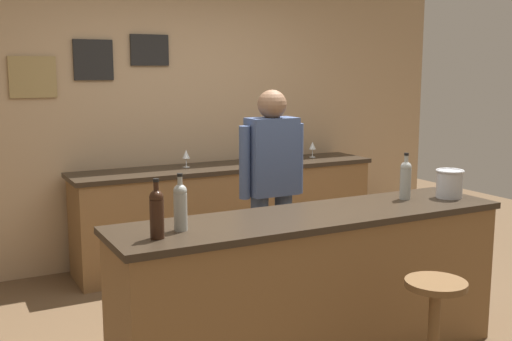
{
  "coord_description": "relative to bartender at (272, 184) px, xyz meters",
  "views": [
    {
      "loc": [
        -1.96,
        -3.38,
        1.76
      ],
      "look_at": [
        0.06,
        0.45,
        1.05
      ],
      "focal_mm": 43.31,
      "sensor_mm": 36.0,
      "label": 1
    }
  ],
  "objects": [
    {
      "name": "wine_bottle_a",
      "position": [
        -1.19,
        -0.96,
        0.12
      ],
      "size": [
        0.07,
        0.07,
        0.31
      ],
      "color": "black",
      "rests_on": "bar_counter"
    },
    {
      "name": "side_counter",
      "position": [
        0.2,
        1.18,
        -0.48
      ],
      "size": [
        2.84,
        0.56,
        0.9
      ],
      "color": "brown",
      "rests_on": "ground_plane"
    },
    {
      "name": "wine_glass_b",
      "position": [
        0.59,
        1.18,
        0.07
      ],
      "size": [
        0.07,
        0.07,
        0.16
      ],
      "color": "silver",
      "rests_on": "side_counter"
    },
    {
      "name": "back_wall",
      "position": [
        -0.2,
        1.56,
        0.47
      ],
      "size": [
        6.0,
        0.09,
        2.8
      ],
      "color": "tan",
      "rests_on": "ground_plane"
    },
    {
      "name": "bartender",
      "position": [
        0.0,
        0.0,
        0.0
      ],
      "size": [
        0.52,
        0.21,
        1.62
      ],
      "color": "#384766",
      "rests_on": "ground_plane"
    },
    {
      "name": "ice_bucket",
      "position": [
        0.85,
        -0.9,
        0.08
      ],
      "size": [
        0.19,
        0.19,
        0.19
      ],
      "color": "#B7BABF",
      "rests_on": "bar_counter"
    },
    {
      "name": "wine_bottle_b",
      "position": [
        -1.03,
        -0.86,
        0.12
      ],
      "size": [
        0.07,
        0.07,
        0.31
      ],
      "color": "#999E99",
      "rests_on": "bar_counter"
    },
    {
      "name": "bar_stool",
      "position": [
        0.09,
        -1.58,
        -0.48
      ],
      "size": [
        0.32,
        0.32,
        0.68
      ],
      "color": "brown",
      "rests_on": "ground_plane"
    },
    {
      "name": "wine_glass_a",
      "position": [
        -0.18,
        1.25,
        0.07
      ],
      "size": [
        0.07,
        0.07,
        0.16
      ],
      "color": "silver",
      "rests_on": "side_counter"
    },
    {
      "name": "wine_glass_c",
      "position": [
        1.17,
        1.26,
        0.07
      ],
      "size": [
        0.07,
        0.07,
        0.16
      ],
      "color": "silver",
      "rests_on": "side_counter"
    },
    {
      "name": "ground_plane",
      "position": [
        -0.2,
        -0.47,
        -0.94
      ],
      "size": [
        10.0,
        10.0,
        0.0
      ],
      "primitive_type": "plane",
      "color": "brown"
    },
    {
      "name": "bar_counter",
      "position": [
        -0.2,
        -0.87,
        -0.47
      ],
      "size": [
        2.45,
        0.6,
        0.92
      ],
      "color": "brown",
      "rests_on": "ground_plane"
    },
    {
      "name": "wine_bottle_c",
      "position": [
        0.55,
        -0.8,
        0.12
      ],
      "size": [
        0.07,
        0.07,
        0.31
      ],
      "color": "#999E99",
      "rests_on": "bar_counter"
    }
  ]
}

